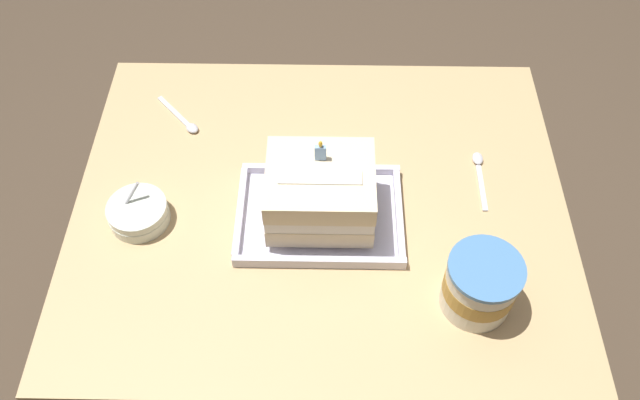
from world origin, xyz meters
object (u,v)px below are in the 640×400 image
Objects in this scene: bowl_stack at (138,213)px; serving_spoon_by_bowls at (186,123)px; ice_cream_tub at (480,285)px; serving_spoon_near_tray at (479,168)px; foil_tray at (319,215)px; birthday_cake at (319,192)px.

serving_spoon_by_bowls is at bearing 78.13° from bowl_stack.
ice_cream_tub reaches higher than serving_spoon_near_tray.
foil_tray is 2.74× the size of bowl_stack.
ice_cream_tub reaches higher than serving_spoon_by_bowls.
foil_tray is at bearing 1.55° from bowl_stack.
bowl_stack is 0.91× the size of ice_cream_tub.
birthday_cake is at bearing 90.00° from foil_tray.
birthday_cake is 1.70× the size of bowl_stack.
birthday_cake is at bearing -39.73° from serving_spoon_by_bowls.
ice_cream_tub is 0.86× the size of serving_spoon_near_tray.
serving_spoon_near_tray is at bearing 11.55° from bowl_stack.
serving_spoon_by_bowls is (-0.55, 0.40, -0.05)m from ice_cream_tub.
bowl_stack is at bearing 164.86° from ice_cream_tub.
birthday_cake is 0.34m from bowl_stack.
bowl_stack is 0.97× the size of serving_spoon_by_bowls.
birthday_cake is 0.34m from serving_spoon_near_tray.
birthday_cake is 1.33× the size of serving_spoon_near_tray.
serving_spoon_near_tray is at bearing -10.61° from serving_spoon_by_bowls.
foil_tray is at bearing -90.00° from birthday_cake.
foil_tray is 1.61× the size of birthday_cake.
bowl_stack is 0.62m from ice_cream_tub.
birthday_cake is at bearing 1.56° from bowl_stack.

